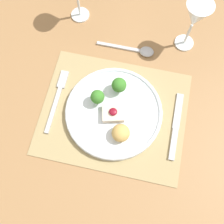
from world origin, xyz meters
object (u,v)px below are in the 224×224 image
at_px(dinner_plate, 112,112).
at_px(wine_glass_near, 195,17).
at_px(spoon, 138,50).
at_px(knife, 175,130).
at_px(fork, 58,96).

distance_m(dinner_plate, wine_glass_near, 0.35).
bearing_deg(spoon, wine_glass_near, 23.06).
xyz_separation_m(spoon, wine_glass_near, (0.14, 0.06, 0.12)).
xyz_separation_m(dinner_plate, wine_glass_near, (0.18, 0.29, 0.11)).
bearing_deg(dinner_plate, spoon, 81.25).
bearing_deg(dinner_plate, knife, -3.08).
relative_size(dinner_plate, wine_glass_near, 1.61).
bearing_deg(knife, fork, 177.64).
distance_m(knife, wine_glass_near, 0.32).
xyz_separation_m(fork, wine_glass_near, (0.35, 0.27, 0.12)).
bearing_deg(wine_glass_near, fork, -142.20).
relative_size(dinner_plate, fork, 1.39).
distance_m(dinner_plate, knife, 0.19).
height_order(spoon, wine_glass_near, wine_glass_near).
height_order(dinner_plate, knife, dinner_plate).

